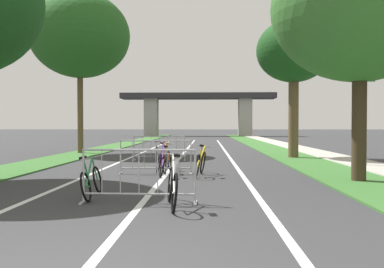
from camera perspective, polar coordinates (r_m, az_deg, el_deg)
grass_verge_left at (r=30.67m, az=-10.13°, el=-1.56°), size 2.07×64.50×0.05m
grass_verge_right at (r=30.24m, az=9.72°, el=-1.60°), size 2.07×64.50×0.05m
sidewalk_path_right at (r=30.54m, az=13.19°, el=-1.56°), size 1.66×64.50×0.08m
lane_stripe_center at (r=22.29m, az=-1.11°, el=-2.64°), size 0.14×37.32×0.01m
lane_stripe_right_lane at (r=22.28m, az=4.86°, el=-2.64°), size 0.14×37.32×0.01m
lane_stripe_left_lane at (r=22.54m, az=-7.01°, el=-2.60°), size 0.14×37.32×0.01m
overpass_bridge at (r=56.94m, az=0.85°, el=4.05°), size 21.59×3.47×6.03m
tree_left_pine_near at (r=22.69m, az=-15.57°, el=13.25°), size 5.25×5.25×8.49m
tree_right_cypress_far at (r=11.89m, az=22.67°, el=16.23°), size 4.63×4.63×6.58m
tree_right_maple_mid at (r=19.24m, az=14.20°, el=11.17°), size 3.39×3.39×6.35m
lamppost_with_sign at (r=15.96m, az=23.32°, el=8.80°), size 0.56×0.32×6.22m
crowd_barrier_nearest at (r=7.87m, az=-7.51°, el=-5.97°), size 2.24×0.47×1.05m
crowd_barrier_second at (r=12.54m, az=-5.14°, el=-3.28°), size 2.26×0.57×1.05m
crowd_barrier_third at (r=17.26m, az=-4.64°, el=-2.05°), size 2.24×0.45×1.05m
bicycle_white_0 at (r=7.45m, az=-2.78°, el=-7.37°), size 0.49×1.73×1.00m
bicycle_yellow_1 at (r=12.04m, az=1.19°, el=-4.13°), size 0.58×1.78×0.95m
bicycle_orange_2 at (r=13.01m, az=-3.66°, el=-3.66°), size 0.44×1.78×1.01m
bicycle_purple_3 at (r=12.08m, az=-4.41°, el=-4.11°), size 0.55×1.73×1.03m
bicycle_silver_4 at (r=16.68m, az=-4.91°, el=-2.70°), size 0.42×1.64×0.89m
bicycle_green_5 at (r=8.67m, az=-14.03°, el=-6.45°), size 0.50×1.63×0.89m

